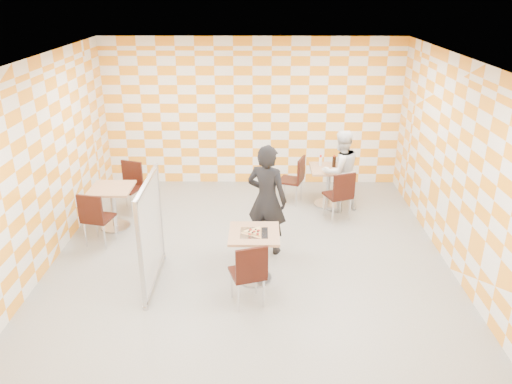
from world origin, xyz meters
TOP-DOWN VIEW (x-y plane):
  - room_shell at (0.00, 0.54)m, footprint 7.00×7.00m
  - main_table at (0.08, -0.30)m, footprint 0.70×0.70m
  - second_table at (1.45, 2.32)m, footprint 0.70×0.70m
  - empty_table at (-2.36, 1.32)m, footprint 0.70×0.70m
  - chair_main_front at (0.03, -0.96)m, footprint 0.53×0.54m
  - chair_second_front at (1.57, 1.64)m, footprint 0.55×0.55m
  - chair_second_side at (0.83, 2.41)m, footprint 0.55×0.54m
  - chair_empty_near at (-2.46, 0.67)m, footprint 0.51×0.51m
  - chair_empty_far at (-2.24, 2.07)m, footprint 0.54×0.54m
  - partition at (-1.33, -0.39)m, footprint 0.08×1.38m
  - man_dark at (0.26, 0.55)m, footprint 0.75×0.64m
  - man_white at (1.63, 2.13)m, footprint 0.91×0.82m
  - pizza_on_foil at (0.08, -0.31)m, footprint 0.40×0.40m
  - sport_bottle at (1.30, 2.47)m, footprint 0.06×0.06m
  - soda_bottle at (1.54, 2.38)m, footprint 0.07×0.07m

SIDE VIEW (x-z plane):
  - main_table at x=0.08m, z-range 0.13..0.88m
  - second_table at x=1.45m, z-range 0.13..0.88m
  - empty_table at x=-2.36m, z-range 0.13..0.88m
  - chair_main_front at x=0.03m, z-range 0.08..1.01m
  - chair_second_front at x=1.57m, z-range 0.08..1.01m
  - chair_second_side at x=0.83m, z-range 0.08..1.01m
  - chair_empty_near at x=-2.46m, z-range 0.08..1.01m
  - chair_empty_far at x=-2.24m, z-range 0.08..1.01m
  - man_white at x=1.63m, z-range 0.00..1.53m
  - pizza_on_foil at x=0.08m, z-range 0.74..0.79m
  - partition at x=-1.33m, z-range 0.02..1.57m
  - sport_bottle at x=1.30m, z-range 0.74..0.94m
  - soda_bottle at x=1.54m, z-range 0.74..0.97m
  - man_dark at x=0.26m, z-range 0.00..1.75m
  - room_shell at x=0.00m, z-range -2.00..5.00m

